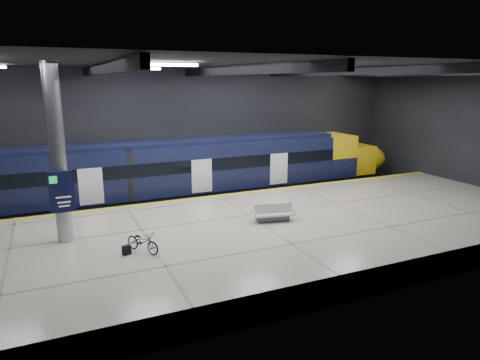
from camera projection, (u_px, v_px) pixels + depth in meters
ground at (239, 230)px, 21.31m from camera, size 30.00×30.00×0.00m
room_shell at (239, 115)px, 20.01m from camera, size 30.10×16.10×8.05m
platform at (262, 236)px, 18.96m from camera, size 30.00×11.00×1.10m
safety_strip at (219, 196)px, 23.50m from camera, size 30.00×0.40×0.01m
rails at (203, 201)px, 26.18m from camera, size 30.00×1.52×0.16m
train at (174, 172)px, 25.04m from camera, size 29.40×2.84×3.79m
bench at (273, 215)px, 19.26m from camera, size 1.98×1.13×0.83m
bicycle at (143, 241)px, 15.76m from camera, size 1.29×1.60×0.82m
pannier_bag at (127, 250)px, 15.57m from camera, size 0.34×0.26×0.35m
info_column at (58, 157)px, 16.19m from camera, size 0.90×0.78×6.90m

